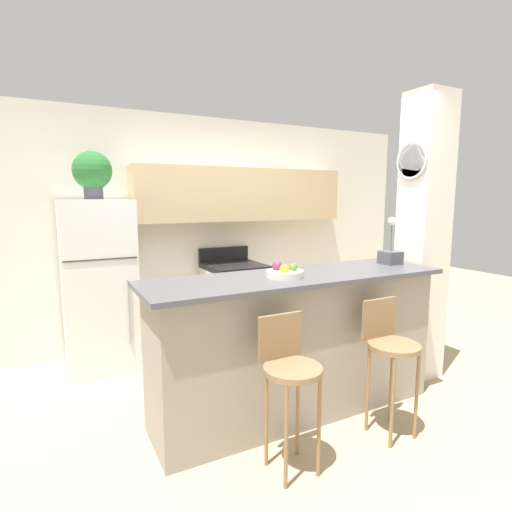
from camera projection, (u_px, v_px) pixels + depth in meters
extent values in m
plane|color=tan|center=(296.00, 410.00, 3.12)|extent=(14.00, 14.00, 0.00)
cube|color=white|center=(205.00, 230.00, 4.66)|extent=(5.60, 0.06, 2.55)
cube|color=tan|center=(243.00, 195.00, 4.61)|extent=(2.51, 0.32, 0.60)
cube|color=white|center=(227.00, 202.00, 4.56)|extent=(0.67, 0.28, 0.12)
cube|color=white|center=(423.00, 239.00, 3.58)|extent=(0.36, 0.32, 2.55)
cylinder|color=silver|center=(412.00, 160.00, 3.40)|extent=(0.02, 0.32, 0.32)
cylinder|color=white|center=(411.00, 160.00, 3.40)|extent=(0.01, 0.28, 0.28)
cube|color=gray|center=(297.00, 346.00, 3.04)|extent=(2.21, 0.56, 1.04)
cube|color=#4C4C51|center=(298.00, 277.00, 2.97)|extent=(2.33, 0.68, 0.04)
cube|color=white|center=(100.00, 312.00, 3.86)|extent=(0.64, 0.66, 1.11)
cube|color=white|center=(96.00, 227.00, 3.74)|extent=(0.64, 0.66, 0.52)
cube|color=#333333|center=(101.00, 260.00, 3.48)|extent=(0.61, 0.01, 0.01)
cylinder|color=#B2B2B7|center=(128.00, 312.00, 3.64)|extent=(0.02, 0.02, 0.61)
cube|color=white|center=(235.00, 306.00, 4.55)|extent=(0.62, 0.65, 0.85)
cube|color=black|center=(235.00, 267.00, 4.48)|extent=(0.62, 0.65, 0.06)
cube|color=black|center=(224.00, 254.00, 4.73)|extent=(0.62, 0.04, 0.16)
cube|color=black|center=(248.00, 309.00, 4.25)|extent=(0.37, 0.01, 0.27)
cylinder|color=olive|center=(293.00, 370.00, 2.34)|extent=(0.35, 0.35, 0.03)
cube|color=olive|center=(280.00, 336.00, 2.44)|extent=(0.30, 0.02, 0.28)
cylinder|color=olive|center=(286.00, 437.00, 2.23)|extent=(0.02, 0.02, 0.63)
cylinder|color=olive|center=(319.00, 427.00, 2.34)|extent=(0.02, 0.02, 0.63)
cylinder|color=olive|center=(266.00, 418.00, 2.43)|extent=(0.02, 0.02, 0.63)
cylinder|color=olive|center=(298.00, 409.00, 2.54)|extent=(0.02, 0.02, 0.63)
cylinder|color=olive|center=(394.00, 346.00, 2.71)|extent=(0.35, 0.35, 0.03)
cube|color=olive|center=(379.00, 318.00, 2.82)|extent=(0.30, 0.02, 0.28)
cylinder|color=olive|center=(392.00, 403.00, 2.61)|extent=(0.02, 0.02, 0.63)
cylinder|color=olive|center=(417.00, 395.00, 2.71)|extent=(0.02, 0.02, 0.63)
cylinder|color=olive|center=(368.00, 389.00, 2.80)|extent=(0.02, 0.02, 0.63)
cylinder|color=olive|center=(391.00, 382.00, 2.91)|extent=(0.02, 0.02, 0.63)
cylinder|color=#4C4C51|center=(94.00, 192.00, 3.69)|extent=(0.17, 0.17, 0.13)
sphere|color=#286B2D|center=(92.00, 170.00, 3.67)|extent=(0.35, 0.35, 0.35)
cube|color=#4C4C51|center=(390.00, 258.00, 3.45)|extent=(0.16, 0.16, 0.11)
cylinder|color=#386633|center=(391.00, 237.00, 3.42)|extent=(0.01, 0.01, 0.24)
sphere|color=white|center=(392.00, 221.00, 3.40)|extent=(0.07, 0.07, 0.07)
cylinder|color=silver|center=(285.00, 274.00, 2.86)|extent=(0.27, 0.27, 0.05)
sphere|color=#4C7F2D|center=(293.00, 267.00, 2.86)|extent=(0.06, 0.06, 0.06)
sphere|color=#7A2D56|center=(278.00, 266.00, 2.88)|extent=(0.08, 0.08, 0.08)
sphere|color=gold|center=(284.00, 269.00, 2.79)|extent=(0.07, 0.07, 0.07)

